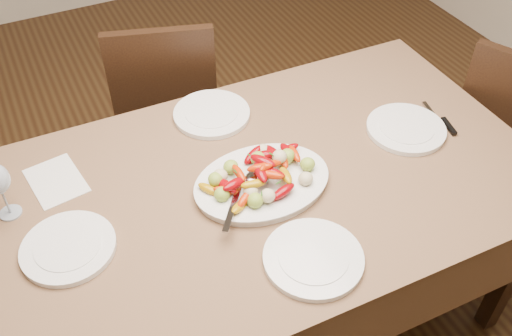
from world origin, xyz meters
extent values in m
cube|color=brown|center=(0.14, 0.11, 0.38)|extent=(1.86, 1.07, 0.76)
ellipsoid|color=white|center=(0.15, 0.09, 0.77)|extent=(0.43, 0.32, 0.02)
cylinder|color=white|center=(-0.45, 0.10, 0.77)|extent=(0.26, 0.26, 0.02)
cylinder|color=white|center=(0.72, 0.11, 0.77)|extent=(0.27, 0.27, 0.02)
cylinder|color=white|center=(0.15, 0.48, 0.77)|extent=(0.27, 0.27, 0.02)
cylinder|color=white|center=(0.15, -0.23, 0.77)|extent=(0.28, 0.28, 0.02)
cube|color=silver|center=(-0.42, 0.40, 0.76)|extent=(0.18, 0.23, 0.00)
camera|label=1|loc=(-0.42, -1.03, 2.02)|focal=40.00mm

